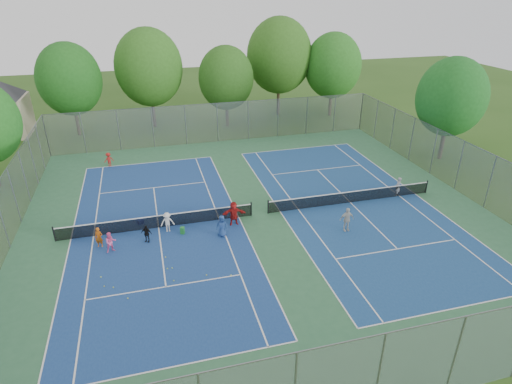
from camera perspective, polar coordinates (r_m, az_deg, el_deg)
ground at (r=30.16m, az=0.49°, el=-3.03°), size 120.00×120.00×0.00m
court_pad at (r=30.16m, az=0.49°, el=-3.02°), size 32.00×32.00×0.01m
court_left at (r=29.31m, az=-12.86°, el=-4.65°), size 10.97×23.77×0.01m
court_right at (r=32.52m, az=12.47°, el=-1.37°), size 10.97×23.77×0.01m
net_left at (r=29.09m, az=-12.94°, el=-3.91°), size 12.87×0.10×0.91m
net_right at (r=32.32m, az=12.55°, el=-0.68°), size 12.87×0.10×0.91m
fence_north at (r=43.85m, az=-5.16°, el=9.19°), size 32.00×0.10×4.00m
fence_south at (r=17.29m, az=16.03°, el=-22.42°), size 32.00×0.10×4.00m
fence_west at (r=29.73m, az=-30.78°, el=-3.13°), size 0.10×32.00×4.00m
fence_east at (r=36.57m, az=25.48°, el=3.18°), size 0.10×32.00×4.00m
tree_nw at (r=48.68m, az=-23.64°, el=13.60°), size 6.40×6.40×9.58m
tree_nl at (r=49.07m, az=-14.10°, el=15.81°), size 7.20×7.20×10.69m
tree_nc at (r=48.16m, az=-4.02°, el=14.92°), size 6.00×6.00×8.85m
tree_nr at (r=52.49m, az=3.12°, el=17.70°), size 7.60×7.60×11.42m
tree_ne at (r=52.99m, az=10.23°, el=16.25°), size 6.60×6.60×9.77m
tree_side_e at (r=41.77m, az=24.61°, el=11.44°), size 6.00×6.00×9.20m
ball_crate at (r=30.05m, az=-15.18°, el=-3.78°), size 0.51×0.51×0.33m
ball_hopper at (r=28.22m, az=-9.78°, el=-5.09°), size 0.33×0.33×0.49m
student_a at (r=28.02m, az=-20.21°, el=-5.71°), size 0.55×0.43×1.33m
student_b at (r=27.30m, az=-18.81°, el=-6.35°), size 0.76×0.66×1.33m
student_c at (r=28.46m, az=-11.73°, el=-3.95°), size 0.90×0.52×1.38m
student_d at (r=27.69m, az=-14.41°, el=-5.38°), size 0.76×0.55×1.19m
student_e at (r=27.41m, az=-4.57°, el=-4.55°), size 0.84×0.68×1.48m
student_f at (r=28.61m, az=-2.98°, el=-2.86°), size 1.59×0.60×1.68m
child_far_baseline at (r=40.05m, az=-19.03°, el=4.11°), size 0.94×0.74×1.28m
instructor at (r=34.17m, az=18.39°, el=0.67°), size 0.68×0.62×1.55m
teen_court_b at (r=28.50m, az=12.01°, el=-3.59°), size 0.99×0.44×1.67m
tennis_ball_0 at (r=24.41m, az=-6.60°, el=-10.98°), size 0.07×0.07×0.07m
tennis_ball_1 at (r=24.86m, az=-19.57°, el=-11.78°), size 0.07×0.07×0.07m
tennis_ball_2 at (r=25.60m, az=-19.98°, el=-10.64°), size 0.07×0.07×0.07m
tennis_ball_3 at (r=24.27m, az=-10.90°, el=-11.57°), size 0.07×0.07×0.07m
tennis_ball_4 at (r=26.21m, az=-11.96°, el=-8.52°), size 0.07×0.07×0.07m
tennis_ball_5 at (r=24.29m, az=-3.35°, el=-11.04°), size 0.07×0.07×0.07m
tennis_ball_6 at (r=23.67m, az=-16.72°, el=-13.45°), size 0.07×0.07×0.07m
tennis_ball_7 at (r=25.24m, az=-11.73°, el=-10.01°), size 0.07×0.07×0.07m
tennis_ball_8 at (r=24.62m, az=-18.48°, el=-12.00°), size 0.07×0.07×0.07m
tennis_ball_9 at (r=25.24m, az=-11.12°, el=-9.94°), size 0.07×0.07×0.07m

